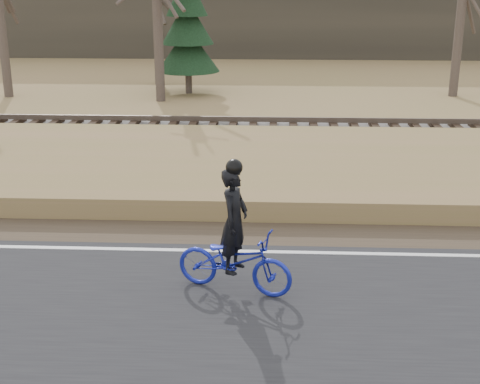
{
  "coord_description": "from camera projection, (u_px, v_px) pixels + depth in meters",
  "views": [
    {
      "loc": [
        -0.65,
        -10.95,
        4.92
      ],
      "look_at": [
        -1.2,
        0.5,
        1.1
      ],
      "focal_mm": 50.0,
      "sensor_mm": 36.0,
      "label": 1
    }
  ],
  "objects": [
    {
      "name": "edge_line",
      "position": [
        306.0,
        252.0,
        12.07
      ],
      "size": [
        120.0,
        0.12,
        0.01
      ],
      "primitive_type": "cube",
      "color": "silver",
      "rests_on": "road"
    },
    {
      "name": "road",
      "position": [
        314.0,
        331.0,
        9.53
      ],
      "size": [
        120.0,
        6.0,
        0.06
      ],
      "primitive_type": "cube",
      "color": "black",
      "rests_on": "ground"
    },
    {
      "name": "cyclist",
      "position": [
        234.0,
        251.0,
        10.46
      ],
      "size": [
        2.02,
        1.21,
        2.17
      ],
      "rotation": [
        0.0,
        0.0,
        1.26
      ],
      "color": "#161F97",
      "rests_on": "road"
    },
    {
      "name": "treeline_backdrop",
      "position": [
        284.0,
        4.0,
        39.38
      ],
      "size": [
        120.0,
        4.0,
        6.0
      ],
      "primitive_type": "cube",
      "color": "#383328",
      "rests_on": "ground"
    },
    {
      "name": "bare_tree_near_left",
      "position": [
        157.0,
        8.0,
        25.24
      ],
      "size": [
        0.36,
        0.36,
        7.12
      ],
      "primitive_type": "cylinder",
      "color": "brown",
      "rests_on": "ground"
    },
    {
      "name": "ground",
      "position": [
        306.0,
        260.0,
        11.9
      ],
      "size": [
        120.0,
        120.0,
        0.0
      ],
      "primitive_type": "plane",
      "color": "olive",
      "rests_on": "ground"
    },
    {
      "name": "ballast",
      "position": [
        294.0,
        140.0,
        19.41
      ],
      "size": [
        120.0,
        3.0,
        0.45
      ],
      "primitive_type": "cube",
      "color": "slate",
      "rests_on": "ground"
    },
    {
      "name": "embankment",
      "position": [
        298.0,
        179.0,
        15.81
      ],
      "size": [
        120.0,
        5.0,
        0.44
      ],
      "primitive_type": "cube",
      "color": "olive",
      "rests_on": "ground"
    },
    {
      "name": "shoulder",
      "position": [
        303.0,
        234.0,
        13.04
      ],
      "size": [
        120.0,
        1.6,
        0.04
      ],
      "primitive_type": "cube",
      "color": "#473A2B",
      "rests_on": "ground"
    },
    {
      "name": "conifer",
      "position": [
        187.0,
        23.0,
        27.13
      ],
      "size": [
        2.6,
        2.6,
        6.05
      ],
      "color": "brown",
      "rests_on": "ground"
    },
    {
      "name": "railroad",
      "position": [
        294.0,
        130.0,
        19.32
      ],
      "size": [
        120.0,
        2.4,
        0.29
      ],
      "color": "black",
      "rests_on": "ballast"
    }
  ]
}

